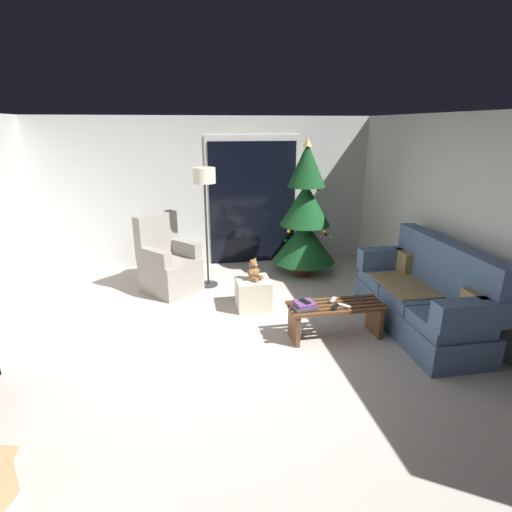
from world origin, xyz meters
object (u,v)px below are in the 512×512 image
(book_stack, at_px, (305,305))
(cell_phone, at_px, (305,301))
(coffee_table, at_px, (335,315))
(remote_black, at_px, (335,307))
(remote_silver, at_px, (333,300))
(couch, at_px, (424,298))
(ottoman, at_px, (253,293))
(remote_graphite, at_px, (360,298))
(teddy_bear_chestnut, at_px, (254,271))
(remote_white, at_px, (344,306))
(armchair, at_px, (168,264))
(floor_lamp, at_px, (205,187))
(christmas_tree, at_px, (305,217))

(book_stack, height_order, cell_phone, cell_phone)
(coffee_table, height_order, remote_black, remote_black)
(coffee_table, relative_size, remote_silver, 7.05)
(remote_silver, bearing_deg, book_stack, 55.74)
(couch, relative_size, ottoman, 4.43)
(coffee_table, distance_m, ottoman, 1.24)
(remote_graphite, xyz_separation_m, book_stack, (-0.71, -0.12, 0.02))
(remote_graphite, bearing_deg, couch, -31.43)
(teddy_bear_chestnut, bearing_deg, remote_white, -49.72)
(remote_silver, xyz_separation_m, armchair, (-1.93, 1.67, -0.02))
(teddy_bear_chestnut, bearing_deg, remote_black, -53.84)
(coffee_table, relative_size, floor_lamp, 0.62)
(couch, relative_size, teddy_bear_chestnut, 6.83)
(cell_phone, height_order, christmas_tree, christmas_tree)
(remote_white, relative_size, floor_lamp, 0.09)
(couch, bearing_deg, teddy_bear_chestnut, 153.41)
(remote_silver, xyz_separation_m, remote_white, (0.06, -0.18, 0.00))
(armchair, xyz_separation_m, teddy_bear_chestnut, (1.14, -0.83, 0.13))
(remote_white, distance_m, floor_lamp, 2.61)
(couch, height_order, armchair, armchair)
(couch, xyz_separation_m, coffee_table, (-1.09, 0.01, -0.13))
(couch, distance_m, floor_lamp, 3.25)
(remote_white, bearing_deg, coffee_table, -97.75)
(ottoman, bearing_deg, remote_white, -49.72)
(couch, height_order, remote_graphite, couch)
(book_stack, bearing_deg, remote_white, -6.16)
(coffee_table, height_order, ottoman, same)
(remote_black, bearing_deg, cell_phone, 24.11)
(coffee_table, height_order, armchair, armchair)
(couch, xyz_separation_m, christmas_tree, (-0.85, 2.10, 0.55))
(coffee_table, height_order, remote_white, remote_white)
(coffee_table, bearing_deg, cell_phone, -176.84)
(remote_silver, bearing_deg, ottoman, -9.31)
(christmas_tree, xyz_separation_m, teddy_bear_chestnut, (-1.03, -1.16, -0.43))
(remote_graphite, distance_m, remote_white, 0.31)
(remote_white, bearing_deg, ottoman, -95.88)
(cell_phone, relative_size, christmas_tree, 0.07)
(cell_phone, bearing_deg, floor_lamp, 94.81)
(christmas_tree, relative_size, floor_lamp, 1.21)
(teddy_bear_chestnut, bearing_deg, floor_lamp, 121.23)
(couch, bearing_deg, coffee_table, 179.36)
(book_stack, relative_size, ottoman, 0.64)
(book_stack, height_order, ottoman, book_stack)
(book_stack, distance_m, cell_phone, 0.04)
(remote_black, height_order, ottoman, remote_black)
(floor_lamp, height_order, ottoman, floor_lamp)
(remote_white, relative_size, armchair, 0.14)
(remote_white, distance_m, teddy_bear_chestnut, 1.33)
(remote_black, height_order, armchair, armchair)
(coffee_table, height_order, teddy_bear_chestnut, teddy_bear_chestnut)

